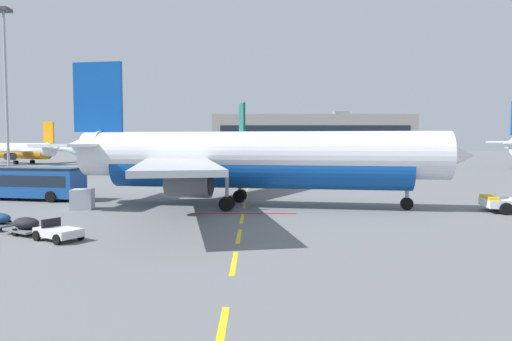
% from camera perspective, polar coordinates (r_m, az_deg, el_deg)
% --- Properties ---
extents(ground, '(400.00, 400.00, 0.00)m').
position_cam_1_polar(ground, '(56.22, 21.78, -2.12)').
color(ground, slate).
extents(apron_paint_markings, '(8.00, 93.53, 0.01)m').
position_cam_1_polar(apron_paint_markings, '(48.87, -1.34, -2.68)').
color(apron_paint_markings, yellow).
rests_on(apron_paint_markings, ground).
extents(airliner_foreground, '(34.76, 34.18, 12.20)m').
position_cam_1_polar(airliner_foreground, '(37.77, -0.88, 1.47)').
color(airliner_foreground, white).
rests_on(airliner_foreground, ground).
extents(airliner_mid_left, '(34.56, 35.34, 12.47)m').
position_cam_1_polar(airliner_mid_left, '(99.12, -3.42, 2.84)').
color(airliner_mid_left, silver).
rests_on(airliner_mid_left, ground).
extents(airliner_far_right, '(26.58, 24.98, 9.93)m').
position_cam_1_polar(airliner_far_right, '(124.93, -27.41, 2.22)').
color(airliner_far_right, silver).
rests_on(airliner_far_right, ground).
extents(apron_shuttle_bus, '(12.32, 4.92, 3.00)m').
position_cam_1_polar(apron_shuttle_bus, '(47.68, -27.51, -1.14)').
color(apron_shuttle_bus, '#194C99').
rests_on(apron_shuttle_bus, ground).
extents(baggage_train, '(8.01, 5.90, 1.14)m').
position_cam_1_polar(baggage_train, '(29.81, -26.87, -6.12)').
color(baggage_train, silver).
rests_on(baggage_train, ground).
extents(uld_cargo_container, '(1.79, 1.75, 1.60)m').
position_cam_1_polar(uld_cargo_container, '(38.88, -20.99, -3.37)').
color(uld_cargo_container, '#B7BCC6').
rests_on(uld_cargo_container, ground).
extents(apron_light_mast_near, '(1.80, 1.80, 24.22)m').
position_cam_1_polar(apron_light_mast_near, '(75.55, -28.92, 10.58)').
color(apron_light_mast_near, slate).
rests_on(apron_light_mast_near, ground).
extents(terminal_satellite, '(77.63, 22.13, 17.35)m').
position_cam_1_polar(terminal_satellite, '(184.72, 6.76, 4.37)').
color(terminal_satellite, '#9E998E').
rests_on(terminal_satellite, ground).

